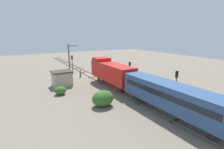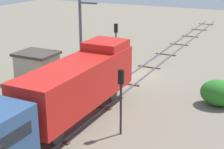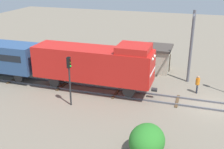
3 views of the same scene
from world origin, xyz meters
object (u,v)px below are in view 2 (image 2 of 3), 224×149
locomotive (81,80)px  catenary_mast (81,35)px  traffic_signal_near (116,37)px  relay_hut (37,67)px  traffic_signal_mid (121,90)px  worker_near_track (110,65)px

locomotive → catenary_mast: 9.65m
catenary_mast → traffic_signal_near: bearing=-114.4°
catenary_mast → relay_hut: (2.57, 3.50, -2.47)m
locomotive → traffic_signal_mid: locomotive is taller
worker_near_track → relay_hut: size_ratio=0.49×
traffic_signal_mid → worker_near_track: traffic_signal_mid is taller
worker_near_track → catenary_mast: (2.53, 0.99, 2.87)m
traffic_signal_near → worker_near_track: bearing=105.8°
relay_hut → worker_near_track: bearing=-138.6°
relay_hut → traffic_signal_mid: bearing=152.8°
locomotive → worker_near_track: size_ratio=6.82×
locomotive → worker_near_track: bearing=-75.4°
worker_near_track → catenary_mast: bearing=-148.3°
traffic_signal_mid → catenary_mast: size_ratio=0.59×
relay_hut → catenary_mast: bearing=-126.3°
traffic_signal_mid → worker_near_track: 11.80m
traffic_signal_mid → traffic_signal_near: bearing=-62.9°
traffic_signal_near → relay_hut: size_ratio=1.28×
traffic_signal_near → traffic_signal_mid: size_ratio=1.05×
traffic_signal_near → traffic_signal_mid: (-6.60, 12.91, -0.13)m
catenary_mast → relay_hut: catenary_mast is taller
traffic_signal_mid → worker_near_track: size_ratio=2.51×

